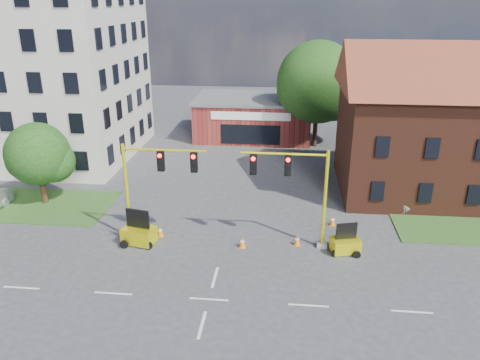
{
  "coord_description": "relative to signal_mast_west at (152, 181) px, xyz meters",
  "views": [
    {
      "loc": [
        3.57,
        -19.55,
        14.27
      ],
      "look_at": [
        0.57,
        10.0,
        2.62
      ],
      "focal_mm": 35.0,
      "sensor_mm": 36.0,
      "label": 1
    }
  ],
  "objects": [
    {
      "name": "ground",
      "position": [
        4.36,
        -6.0,
        -3.92
      ],
      "size": [
        120.0,
        120.0,
        0.0
      ],
      "primitive_type": "plane",
      "color": "#3D3D3F",
      "rests_on": "ground"
    },
    {
      "name": "lane_markings",
      "position": [
        4.36,
        -9.0,
        -3.91
      ],
      "size": [
        60.0,
        36.0,
        0.01
      ],
      "primitive_type": null,
      "color": "white",
      "rests_on": "ground"
    },
    {
      "name": "office_block",
      "position": [
        -15.64,
        15.91,
        6.39
      ],
      "size": [
        18.4,
        15.4,
        20.6
      ],
      "color": "beige",
      "rests_on": "ground"
    },
    {
      "name": "brick_shop",
      "position": [
        4.36,
        23.99,
        -1.76
      ],
      "size": [
        12.4,
        8.4,
        4.3
      ],
      "color": "maroon",
      "rests_on": "ground"
    },
    {
      "name": "tree_large",
      "position": [
        11.27,
        21.08,
        2.3
      ],
      "size": [
        8.47,
        8.07,
        10.53
      ],
      "color": "#382714",
      "rests_on": "ground"
    },
    {
      "name": "tree_nw_front",
      "position": [
        -9.42,
        4.58,
        -0.24
      ],
      "size": [
        4.72,
        4.5,
        6.1
      ],
      "color": "#382714",
      "rests_on": "ground"
    },
    {
      "name": "signal_mast_west",
      "position": [
        0.0,
        0.0,
        0.0
      ],
      "size": [
        5.3,
        0.6,
        6.2
      ],
      "color": "gray",
      "rests_on": "ground"
    },
    {
      "name": "signal_mast_east",
      "position": [
        8.71,
        0.0,
        0.0
      ],
      "size": [
        5.3,
        0.6,
        6.2
      ],
      "color": "gray",
      "rests_on": "ground"
    },
    {
      "name": "trailer_west",
      "position": [
        -0.86,
        -0.72,
        -3.23
      ],
      "size": [
        2.15,
        1.65,
        2.2
      ],
      "rotation": [
        0.0,
        0.0,
        -0.2
      ],
      "color": "#FCF115",
      "rests_on": "ground"
    },
    {
      "name": "trailer_east",
      "position": [
        11.69,
        -0.56,
        -3.34
      ],
      "size": [
        1.85,
        1.47,
        1.86
      ],
      "rotation": [
        0.0,
        0.0,
        0.26
      ],
      "color": "#FCF115",
      "rests_on": "ground"
    },
    {
      "name": "cone_a",
      "position": [
        0.18,
        0.33,
        -3.58
      ],
      "size": [
        0.4,
        0.4,
        0.7
      ],
      "color": "orange",
      "rests_on": "ground"
    },
    {
      "name": "cone_b",
      "position": [
        5.53,
        -0.57,
        -3.58
      ],
      "size": [
        0.4,
        0.4,
        0.7
      ],
      "color": "orange",
      "rests_on": "ground"
    },
    {
      "name": "cone_c",
      "position": [
        8.86,
        0.04,
        -3.58
      ],
      "size": [
        0.4,
        0.4,
        0.7
      ],
      "color": "orange",
      "rests_on": "ground"
    },
    {
      "name": "cone_d",
      "position": [
        11.24,
        3.0,
        -3.58
      ],
      "size": [
        0.4,
        0.4,
        0.7
      ],
      "color": "orange",
      "rests_on": "ground"
    },
    {
      "name": "pickup_white",
      "position": [
        14.95,
        6.52,
        -3.23
      ],
      "size": [
        5.39,
        3.47,
        1.38
      ],
      "primitive_type": "imported",
      "rotation": [
        0.0,
        0.0,
        1.32
      ],
      "color": "white",
      "rests_on": "ground"
    }
  ]
}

